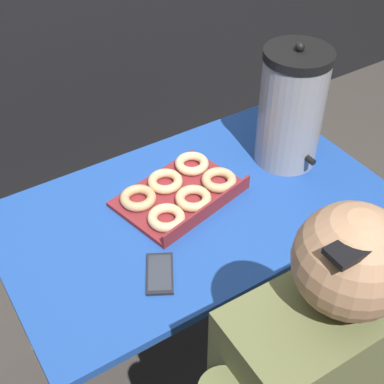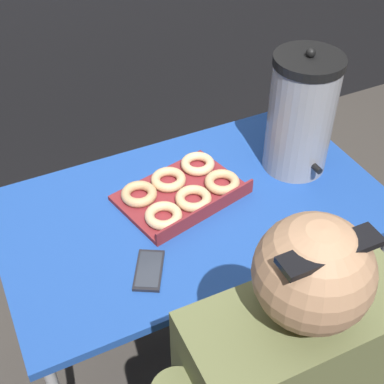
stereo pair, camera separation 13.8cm
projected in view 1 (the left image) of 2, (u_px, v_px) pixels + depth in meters
ground_plane at (193, 339)px, 2.20m from camera, size 12.00×12.00×0.00m
folding_table at (193, 218)px, 1.74m from camera, size 1.22×0.72×0.75m
donut_box at (180, 192)px, 1.72m from camera, size 0.44×0.35×0.05m
coffee_urn at (291, 108)px, 1.75m from camera, size 0.22×0.25×0.44m
cell_phone at (160, 273)px, 1.49m from camera, size 0.14×0.16×0.01m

